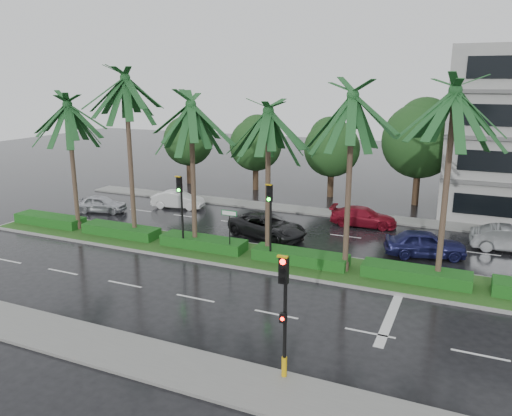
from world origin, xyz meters
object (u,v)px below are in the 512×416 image
at_px(car_white, 178,200).
at_px(car_grey, 512,239).
at_px(street_sign, 229,221).
at_px(signal_near, 284,312).
at_px(car_red, 363,217).
at_px(signal_median_left, 181,201).
at_px(car_silver, 101,204).
at_px(car_blue, 425,244).
at_px(car_darkgrey, 268,226).

xyz_separation_m(car_white, car_grey, (23.27, -0.79, 0.07)).
xyz_separation_m(street_sign, car_white, (-8.77, 8.37, -1.46)).
height_order(signal_near, car_red, signal_near).
distance_m(signal_median_left, car_white, 10.58).
distance_m(signal_median_left, car_silver, 11.80).
height_order(street_sign, car_red, street_sign).
bearing_deg(car_red, car_blue, -138.65).
height_order(car_white, car_darkgrey, car_darkgrey).
bearing_deg(signal_near, car_grey, 66.74).
relative_size(street_sign, car_red, 0.58).
relative_size(signal_median_left, car_blue, 0.98).
bearing_deg(car_darkgrey, car_silver, 105.30).
bearing_deg(car_grey, signal_near, 153.09).
height_order(signal_median_left, street_sign, signal_median_left).
height_order(street_sign, car_grey, street_sign).
bearing_deg(car_white, car_silver, 115.76).
height_order(car_white, car_blue, car_blue).
distance_m(signal_median_left, car_red, 12.98).
xyz_separation_m(signal_near, signal_median_left, (-10.00, 9.69, 0.49)).
height_order(signal_near, signal_median_left, signal_median_left).
xyz_separation_m(signal_near, car_darkgrey, (-6.50, 14.19, -1.77)).
relative_size(car_silver, car_darkgrey, 0.72).
bearing_deg(street_sign, car_darkgrey, 83.40).
xyz_separation_m(car_white, car_darkgrey, (9.27, -4.05, 0.07)).
bearing_deg(car_darkgrey, car_blue, -70.19).
bearing_deg(car_darkgrey, car_grey, -59.12).
distance_m(car_silver, car_blue, 23.38).
bearing_deg(street_sign, signal_near, -54.66).
bearing_deg(car_grey, signal_median_left, 110.27).
distance_m(signal_near, car_silver, 25.25).
bearing_deg(car_blue, car_silver, 73.86).
xyz_separation_m(car_red, car_blue, (4.50, -4.68, 0.11)).
distance_m(signal_near, signal_median_left, 13.93).
xyz_separation_m(street_sign, car_blue, (10.00, 4.66, -1.37)).
relative_size(signal_median_left, car_silver, 1.15).
xyz_separation_m(street_sign, car_grey, (14.50, 7.58, -1.39)).
xyz_separation_m(car_silver, car_blue, (23.38, -0.26, 0.11)).
bearing_deg(car_silver, car_darkgrey, -107.62).
height_order(signal_near, car_blue, signal_near).
bearing_deg(car_grey, car_white, 84.39).
bearing_deg(signal_median_left, car_red, 48.24).
bearing_deg(car_blue, car_darkgrey, 76.53).
bearing_deg(car_white, car_grey, -103.05).
bearing_deg(car_red, street_sign, 146.96).
bearing_deg(car_darkgrey, signal_median_left, 159.93).
xyz_separation_m(signal_median_left, car_white, (-5.77, 8.56, -2.33)).
xyz_separation_m(signal_median_left, street_sign, (3.00, 0.18, -0.87)).
bearing_deg(signal_median_left, street_sign, 3.47).
xyz_separation_m(car_silver, car_red, (18.88, 4.42, 0.00)).
distance_m(car_silver, car_red, 19.39).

